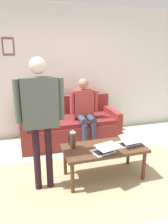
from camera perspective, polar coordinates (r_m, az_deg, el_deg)
The scene contains 10 objects.
ground_plane at distance 3.01m, azimuth 4.07°, elevation -19.51°, with size 7.68×7.68×0.00m, color #AAB49D.
area_rug at distance 3.13m, azimuth 5.98°, elevation -17.95°, with size 2.94×1.66×0.01m, color tan.
back_wall at distance 4.59m, azimuth -5.56°, elevation 10.89°, with size 7.04×0.11×2.70m.
couch at distance 4.24m, azimuth -4.04°, elevation -3.94°, with size 1.89×0.87×0.88m.
coffee_table at distance 3.00m, azimuth 5.46°, elevation -10.38°, with size 1.15×0.57×0.47m.
laptop_left at distance 2.79m, azimuth 5.55°, elevation -10.19°, with size 0.36×0.39×0.13m.
laptop_center at distance 3.09m, azimuth 12.07°, elevation -7.90°, with size 0.34×0.32×0.15m.
french_press at distance 2.91m, azimuth -3.08°, elevation -7.54°, with size 0.10×0.08×0.26m.
person_standing at distance 2.57m, azimuth -11.84°, elevation 0.82°, with size 0.59×0.20×1.70m.
person_seated at distance 3.97m, azimuth 0.16°, elevation 1.08°, with size 0.55×0.51×1.28m.
Camera 1 is at (0.90, 2.28, 1.74)m, focal length 33.62 mm.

